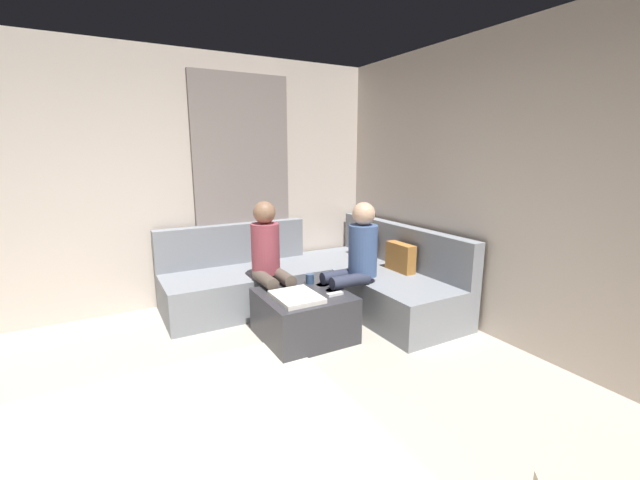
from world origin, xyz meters
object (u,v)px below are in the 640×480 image
Objects in this scene: ottoman at (304,315)px; game_remote at (335,294)px; sectional_couch at (320,281)px; coffee_mug at (310,279)px; person_on_couch_back at (354,259)px; person_on_couch_side at (269,258)px.

ottoman is 0.36m from game_remote.
sectional_couch is at bearing 140.55° from ottoman.
coffee_mug reaches higher than ottoman.
sectional_couch reaches higher than game_remote.
person_on_couch_back is at bearing 93.82° from ottoman.
game_remote is 0.47m from person_on_couch_back.
person_on_couch_back reaches higher than ottoman.
game_remote is 0.12× the size of person_on_couch_back.
game_remote is at bearing 5.71° from coffee_mug.
coffee_mug is (0.41, -0.33, 0.19)m from sectional_couch.
game_remote is at bearing 117.92° from person_on_couch_side.
person_on_couch_side is at bearing -129.89° from coffee_mug.
person_on_couch_back is 0.83m from person_on_couch_side.
person_on_couch_back is (0.59, 0.06, 0.38)m from sectional_couch.
ottoman is 0.67m from person_on_couch_side.
game_remote is (0.40, 0.04, -0.04)m from coffee_mug.
person_on_couch_back is (-0.04, 0.57, 0.45)m from ottoman.
ottoman is (0.63, -0.51, -0.07)m from sectional_couch.
person_on_couch_back is at bearing 64.98° from coffee_mug.
person_on_couch_back reaches higher than sectional_couch.
ottoman is 0.63× the size of person_on_couch_back.
ottoman is 5.07× the size of game_remote.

